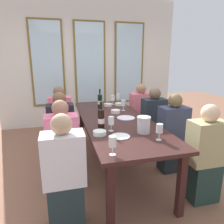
{
  "coord_description": "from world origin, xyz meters",
  "views": [
    {
      "loc": [
        -0.76,
        -2.71,
        1.56
      ],
      "look_at": [
        0.0,
        0.2,
        0.79
      ],
      "focal_mm": 33.4,
      "sensor_mm": 36.0,
      "label": 1
    }
  ],
  "objects": [
    {
      "name": "seated_person_5",
      "position": [
        0.75,
        -0.28,
        0.53
      ],
      "size": [
        0.38,
        0.24,
        1.11
      ],
      "color": "#21282E",
      "rests_on": "ground"
    },
    {
      "name": "wine_bottle_1",
      "position": [
        -0.08,
        0.69,
        0.87
      ],
      "size": [
        0.08,
        0.08,
        0.33
      ],
      "color": "black",
      "rests_on": "dining_table"
    },
    {
      "name": "wine_glass_1",
      "position": [
        0.35,
        1.07,
        0.86
      ],
      "size": [
        0.07,
        0.07,
        0.17
      ],
      "color": "white",
      "rests_on": "dining_table"
    },
    {
      "name": "ground_plane",
      "position": [
        0.0,
        0.0,
        0.0
      ],
      "size": [
        12.0,
        12.0,
        0.0
      ],
      "primitive_type": "plane",
      "color": "#8C5C45"
    },
    {
      "name": "wine_glass_5",
      "position": [
        -0.19,
        -0.47,
        0.86
      ],
      "size": [
        0.07,
        0.07,
        0.17
      ],
      "color": "white",
      "rests_on": "dining_table"
    },
    {
      "name": "tasting_bowl_0",
      "position": [
        0.09,
        0.32,
        0.76
      ],
      "size": [
        0.15,
        0.15,
        0.05
      ],
      "primitive_type": "cylinder",
      "color": "white",
      "rests_on": "dining_table"
    },
    {
      "name": "back_wall_with_windows",
      "position": [
        0.0,
        2.25,
        1.45
      ],
      "size": [
        4.11,
        0.1,
        2.9
      ],
      "color": "silver",
      "rests_on": "ground"
    },
    {
      "name": "seated_person_6",
      "position": [
        -0.75,
        0.28,
        0.53
      ],
      "size": [
        0.38,
        0.24,
        1.11
      ],
      "color": "#2C2335",
      "rests_on": "ground"
    },
    {
      "name": "white_plate_1",
      "position": [
        -0.14,
        -0.68,
        0.74
      ],
      "size": [
        0.21,
        0.21,
        0.01
      ],
      "primitive_type": "cylinder",
      "color": "white",
      "rests_on": "dining_table"
    },
    {
      "name": "seated_person_0",
      "position": [
        -0.75,
        0.92,
        0.53
      ],
      "size": [
        0.38,
        0.24,
        1.11
      ],
      "color": "#21263A",
      "rests_on": "ground"
    },
    {
      "name": "tasting_bowl_3",
      "position": [
        0.09,
        0.82,
        0.76
      ],
      "size": [
        0.15,
        0.15,
        0.04
      ],
      "primitive_type": "cylinder",
      "color": "white",
      "rests_on": "dining_table"
    },
    {
      "name": "metal_pitcher",
      "position": [
        0.15,
        -0.62,
        0.84
      ],
      "size": [
        0.16,
        0.16,
        0.19
      ],
      "color": "silver",
      "rests_on": "dining_table"
    },
    {
      "name": "seated_person_1",
      "position": [
        0.75,
        0.92,
        0.53
      ],
      "size": [
        0.38,
        0.24,
        1.11
      ],
      "color": "#243031",
      "rests_on": "ground"
    },
    {
      "name": "wine_glass_0",
      "position": [
        -0.33,
        -1.08,
        0.86
      ],
      "size": [
        0.07,
        0.07,
        0.17
      ],
      "color": "white",
      "rests_on": "dining_table"
    },
    {
      "name": "seated_person_3",
      "position": [
        0.75,
        -0.95,
        0.53
      ],
      "size": [
        0.38,
        0.24,
        1.11
      ],
      "color": "#213630",
      "rests_on": "ground"
    },
    {
      "name": "dining_table",
      "position": [
        0.0,
        0.0,
        0.67
      ],
      "size": [
        0.91,
        2.44,
        0.74
      ],
      "color": "#371C19",
      "rests_on": "ground"
    },
    {
      "name": "wine_bottle_0",
      "position": [
        -0.29,
        -0.39,
        0.87
      ],
      "size": [
        0.08,
        0.08,
        0.34
      ],
      "color": "black",
      "rests_on": "dining_table"
    },
    {
      "name": "wine_glass_3",
      "position": [
        0.2,
        0.93,
        0.86
      ],
      "size": [
        0.07,
        0.07,
        0.17
      ],
      "color": "white",
      "rests_on": "dining_table"
    },
    {
      "name": "tasting_bowl_2",
      "position": [
        -0.34,
        -0.56,
        0.76
      ],
      "size": [
        0.15,
        0.15,
        0.05
      ],
      "primitive_type": "cylinder",
      "color": "white",
      "rests_on": "dining_table"
    },
    {
      "name": "wine_glass_4",
      "position": [
        0.25,
        0.44,
        0.86
      ],
      "size": [
        0.07,
        0.07,
        0.17
      ],
      "color": "white",
      "rests_on": "dining_table"
    },
    {
      "name": "wine_glass_2",
      "position": [
        0.23,
        -0.87,
        0.86
      ],
      "size": [
        0.07,
        0.07,
        0.17
      ],
      "color": "white",
      "rests_on": "dining_table"
    },
    {
      "name": "seated_person_2",
      "position": [
        -0.75,
        -0.95,
        0.53
      ],
      "size": [
        0.38,
        0.24,
        1.11
      ],
      "color": "#223134",
      "rests_on": "ground"
    },
    {
      "name": "tasting_bowl_1",
      "position": [
        0.3,
        0.84,
        0.76
      ],
      "size": [
        0.14,
        0.14,
        0.04
      ],
      "primitive_type": "cylinder",
      "color": "white",
      "rests_on": "dining_table"
    },
    {
      "name": "white_plate_0",
      "position": [
        0.15,
        -0.0,
        0.74
      ],
      "size": [
        0.26,
        0.26,
        0.01
      ],
      "primitive_type": "cylinder",
      "color": "white",
      "rests_on": "dining_table"
    },
    {
      "name": "seated_person_7",
      "position": [
        0.75,
        0.33,
        0.53
      ],
      "size": [
        0.38,
        0.24,
        1.11
      ],
      "color": "#393343",
      "rests_on": "ground"
    },
    {
      "name": "seated_person_4",
      "position": [
        -0.75,
        -0.33,
        0.53
      ],
      "size": [
        0.38,
        0.24,
        1.11
      ],
      "color": "#272842",
      "rests_on": "ground"
    }
  ]
}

